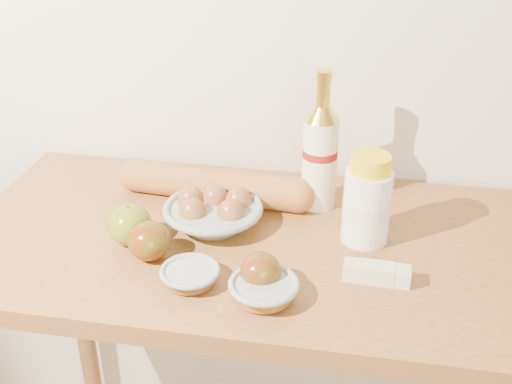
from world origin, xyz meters
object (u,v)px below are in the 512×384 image
at_px(cream_bottle, 367,202).
at_px(egg_bowl, 213,212).
at_px(table, 259,288).
at_px(bourbon_bottle, 320,154).
at_px(baguette, 214,185).

height_order(cream_bottle, egg_bowl, cream_bottle).
bearing_deg(table, cream_bottle, 9.02).
relative_size(bourbon_bottle, cream_bottle, 1.65).
xyz_separation_m(table, cream_bottle, (0.21, 0.03, 0.21)).
bearing_deg(bourbon_bottle, egg_bowl, -132.58).
xyz_separation_m(table, egg_bowl, (-0.10, 0.04, 0.15)).
bearing_deg(egg_bowl, bourbon_bottle, 30.28).
relative_size(bourbon_bottle, baguette, 0.67).
relative_size(egg_bowl, baguette, 0.51).
bearing_deg(egg_bowl, cream_bottle, -0.47).
distance_m(bourbon_bottle, cream_bottle, 0.16).
bearing_deg(cream_bottle, egg_bowl, -173.48).
bearing_deg(baguette, egg_bowl, -72.62).
xyz_separation_m(bourbon_bottle, cream_bottle, (0.10, -0.12, -0.04)).
bearing_deg(baguette, bourbon_bottle, 9.34).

